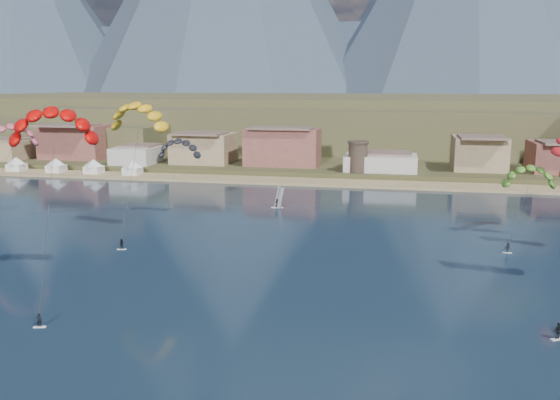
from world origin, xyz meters
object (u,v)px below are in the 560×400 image
kitesurfer_yellow (138,113)px  windsurfer (278,201)px  kitesurfer_red (53,120)px  watchtower (358,157)px  kitesurfer_green (529,173)px

kitesurfer_yellow → windsurfer: kitesurfer_yellow is taller
kitesurfer_red → windsurfer: (16.74, 54.18, -20.12)m
kitesurfer_yellow → windsurfer: 38.45m
watchtower → kitesurfer_red: size_ratio=0.34×
windsurfer → watchtower: bearing=71.5°
watchtower → kitesurfer_yellow: (-31.87, -68.85, 14.84)m
watchtower → kitesurfer_green: size_ratio=0.58×
kitesurfer_yellow → kitesurfer_green: (64.17, 10.60, -9.87)m
watchtower → kitesurfer_green: 66.79m
kitesurfer_green → windsurfer: 50.14m
watchtower → kitesurfer_green: kitesurfer_green is taller
watchtower → windsurfer: watchtower is taller
kitesurfer_red → kitesurfer_yellow: size_ratio=1.05×
kitesurfer_yellow → watchtower: bearing=65.2°
kitesurfer_red → windsurfer: 60.17m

